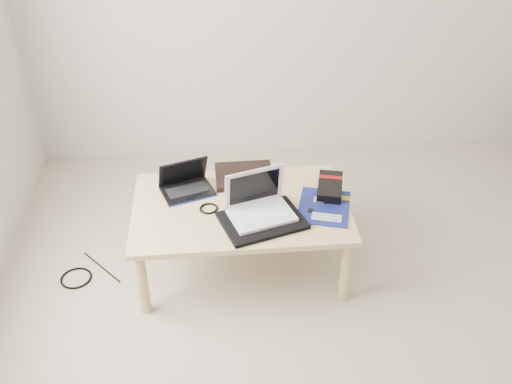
{
  "coord_description": "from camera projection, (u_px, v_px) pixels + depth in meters",
  "views": [
    {
      "loc": [
        -0.82,
        -1.61,
        2.1
      ],
      "look_at": [
        -0.61,
        0.76,
        0.48
      ],
      "focal_mm": 40.0,
      "sensor_mm": 36.0,
      "label": 1
    }
  ],
  "objects": [
    {
      "name": "gpu_box",
      "position": [
        330.0,
        187.0,
        3.01
      ],
      "size": [
        0.18,
        0.27,
        0.06
      ],
      "color": "black",
      "rests_on": "coffee_table"
    },
    {
      "name": "cable_coil",
      "position": [
        209.0,
        208.0,
        2.88
      ],
      "size": [
        0.1,
        0.1,
        0.01
      ],
      "primitive_type": "torus",
      "rotation": [
        0.0,
        0.0,
        -0.06
      ],
      "color": "black",
      "rests_on": "coffee_table"
    },
    {
      "name": "neoprene_sleeve",
      "position": [
        262.0,
        221.0,
        2.79
      ],
      "size": [
        0.46,
        0.39,
        0.02
      ],
      "primitive_type": "cube",
      "rotation": [
        0.0,
        0.0,
        0.31
      ],
      "color": "black",
      "rests_on": "coffee_table"
    },
    {
      "name": "book",
      "position": [
        244.0,
        176.0,
        3.12
      ],
      "size": [
        0.32,
        0.26,
        0.03
      ],
      "color": "black",
      "rests_on": "coffee_table"
    },
    {
      "name": "white_laptop",
      "position": [
        259.0,
        205.0,
        2.8
      ],
      "size": [
        0.35,
        0.3,
        0.22
      ],
      "color": "silver",
      "rests_on": "neoprene_sleeve"
    },
    {
      "name": "floor_cable_coil",
      "position": [
        76.0,
        278.0,
        3.04
      ],
      "size": [
        0.21,
        0.21,
        0.01
      ],
      "primitive_type": "torus",
      "rotation": [
        0.0,
        0.0,
        0.28
      ],
      "color": "black",
      "rests_on": "ground"
    },
    {
      "name": "netbook",
      "position": [
        186.0,
        185.0,
        3.01
      ],
      "size": [
        0.31,
        0.26,
        0.18
      ],
      "color": "black",
      "rests_on": "coffee_table"
    },
    {
      "name": "floor_cable_trail",
      "position": [
        102.0,
        267.0,
        3.12
      ],
      "size": [
        0.23,
        0.26,
        0.01
      ],
      "primitive_type": "cylinder",
      "rotation": [
        1.57,
        0.0,
        0.72
      ],
      "color": "black",
      "rests_on": "ground"
    },
    {
      "name": "motherboard",
      "position": [
        324.0,
        207.0,
        2.9
      ],
      "size": [
        0.33,
        0.37,
        0.01
      ],
      "color": "#0C1452",
      "rests_on": "coffee_table"
    },
    {
      "name": "remote",
      "position": [
        265.0,
        191.0,
        3.01
      ],
      "size": [
        0.1,
        0.23,
        0.02
      ],
      "color": "#B1B1B6",
      "rests_on": "coffee_table"
    },
    {
      "name": "tablet",
      "position": [
        252.0,
        200.0,
        2.95
      ],
      "size": [
        0.3,
        0.24,
        0.01
      ],
      "color": "black",
      "rests_on": "coffee_table"
    },
    {
      "name": "ground",
      "position": [
        406.0,
        367.0,
        2.57
      ],
      "size": [
        4.0,
        4.0,
        0.0
      ],
      "primitive_type": "plane",
      "color": "#BEAE9A",
      "rests_on": "ground"
    },
    {
      "name": "coffee_table",
      "position": [
        241.0,
        213.0,
        2.94
      ],
      "size": [
        1.1,
        0.7,
        0.4
      ],
      "color": "tan",
      "rests_on": "ground"
    }
  ]
}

